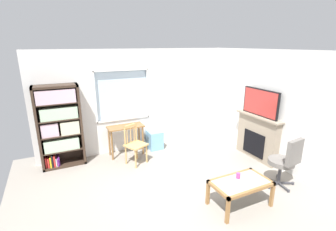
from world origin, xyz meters
TOP-DOWN VIEW (x-y plane):
  - ground at (0.00, 0.00)m, footprint 5.83×5.43m
  - wall_back_with_window at (0.04, 2.22)m, footprint 4.83×0.15m
  - wall_right at (2.48, 0.00)m, footprint 0.12×4.63m
  - bookshelf at (-1.83, 1.97)m, footprint 0.90×0.38m
  - desk_under_window at (-0.41, 1.87)m, footprint 0.86×0.38m
  - wooden_chair at (-0.36, 1.35)m, footprint 0.55×0.54m
  - plastic_drawer_unit at (0.36, 1.92)m, footprint 0.35×0.40m
  - fireplace at (2.32, 0.34)m, footprint 0.26×1.23m
  - tv at (2.30, 0.34)m, footprint 0.06×0.98m
  - office_chair at (1.88, -0.80)m, footprint 0.57×0.58m
  - coffee_table at (0.73, -0.88)m, footprint 0.98×0.57m
  - sippy_cup at (0.77, -0.77)m, footprint 0.07×0.07m

SIDE VIEW (x-z plane):
  - ground at x=0.00m, z-range -0.02..0.00m
  - plastic_drawer_unit at x=0.36m, z-range 0.00..0.47m
  - coffee_table at x=0.73m, z-range 0.16..0.61m
  - wooden_chair at x=-0.36m, z-range 0.01..0.91m
  - sippy_cup at x=0.77m, z-range 0.45..0.54m
  - fireplace at x=2.32m, z-range 0.00..1.06m
  - office_chair at x=1.88m, z-range 0.05..1.05m
  - desk_under_window at x=-0.41m, z-range 0.22..0.96m
  - bookshelf at x=-1.83m, z-range 0.08..1.90m
  - wall_back_with_window at x=0.04m, z-range -0.02..2.50m
  - wall_right at x=2.48m, z-range 0.00..2.52m
  - tv at x=2.30m, z-range 1.06..1.67m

